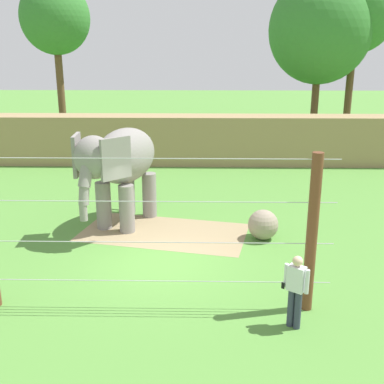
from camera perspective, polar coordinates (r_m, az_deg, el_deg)
The scene contains 10 objects.
ground_plane at distance 13.51m, azimuth -4.00°, elevation -8.40°, with size 120.00×120.00×0.00m, color #518938.
dirt_patch at distance 15.53m, azimuth -3.47°, elevation -4.92°, with size 5.37×2.82×0.01m, color #937F5B.
embankment_wall at distance 24.77m, azimuth -1.59°, elevation 6.40°, with size 36.00×1.80×2.53m, color #997F56.
elephant at distance 15.67m, azimuth -8.73°, elevation 3.63°, with size 2.72×4.31×3.36m.
enrichment_ball at distance 14.99m, azimuth 8.67°, elevation -3.95°, with size 0.96×0.96×0.96m, color gray.
cable_fence at distance 10.52m, azimuth -5.38°, elevation -4.97°, with size 8.29×0.25×3.71m.
zookeeper at distance 10.35m, azimuth 12.53°, elevation -11.41°, with size 0.55×0.41×1.67m.
tree_far_left at distance 29.89m, azimuth 15.37°, elevation 18.55°, with size 5.99×5.99×10.10m.
tree_left_of_centre at distance 30.84m, azimuth 19.42°, elevation 20.02°, with size 4.68×4.68×10.45m.
tree_behind_wall at distance 30.33m, azimuth -16.35°, elevation 19.62°, with size 4.06×4.06×9.76m.
Camera 1 is at (1.18, -12.17, 5.76)m, focal length 43.73 mm.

